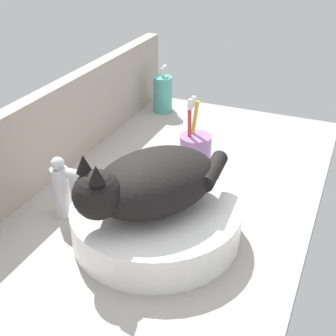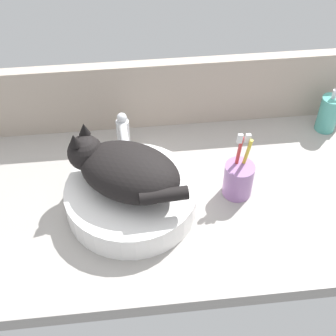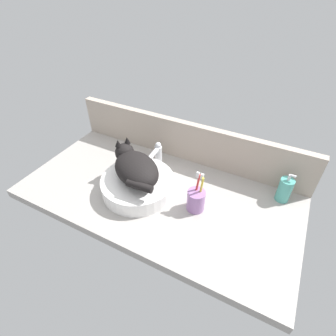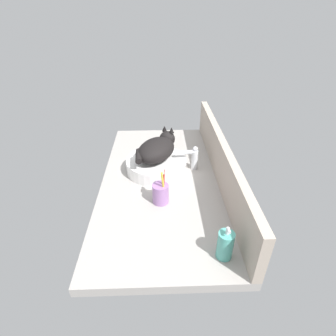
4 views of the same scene
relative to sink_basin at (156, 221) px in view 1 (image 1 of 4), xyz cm
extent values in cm
cube|color=#9E9993|center=(8.49, 3.28, -5.49)|extent=(124.38, 62.90, 4.00)
cube|color=#AD9E8E|center=(8.49, 32.93, 6.96)|extent=(124.38, 3.60, 20.91)
cylinder|color=white|center=(0.00, 0.00, 0.00)|extent=(32.67, 32.67, 6.99)
ellipsoid|color=black|center=(0.00, 0.00, 8.99)|extent=(30.19, 27.46, 11.00)
sphere|color=black|center=(-10.18, 6.12, 10.49)|extent=(8.80, 8.80, 8.80)
cone|color=black|center=(-12.17, 4.75, 15.89)|extent=(2.80, 2.80, 3.20)
cone|color=black|center=(-9.90, 8.52, 15.89)|extent=(2.80, 2.80, 3.20)
cylinder|color=black|center=(7.13, -8.76, 9.49)|extent=(11.17, 3.84, 3.20)
cylinder|color=silver|center=(-1.02, 20.84, 2.01)|extent=(3.60, 3.60, 11.00)
cylinder|color=silver|center=(-0.77, 15.84, 6.91)|extent=(2.68, 10.10, 2.20)
sphere|color=silver|center=(-1.02, 20.84, 8.71)|extent=(2.80, 2.80, 2.80)
cylinder|color=teal|center=(58.96, 24.40, 2.08)|extent=(5.86, 5.86, 11.15)
cylinder|color=silver|center=(58.96, 24.40, 9.05)|extent=(1.20, 1.20, 2.80)
cylinder|color=silver|center=(60.16, 24.40, 10.45)|extent=(2.20, 1.00, 1.00)
cylinder|color=#996BA8|center=(27.26, 1.93, 1.18)|extent=(7.55, 7.55, 9.36)
cylinder|color=yellow|center=(28.44, 3.09, 5.41)|extent=(2.50, 2.52, 17.02)
cube|color=white|center=(28.44, 3.09, 13.91)|extent=(1.43, 1.03, 2.57)
cylinder|color=#D13838|center=(26.59, 2.97, 5.41)|extent=(2.26, 1.79, 17.04)
cube|color=white|center=(26.59, 2.97, 13.91)|extent=(1.39, 0.93, 2.53)
camera|label=1|loc=(-66.97, -31.14, 53.47)|focal=50.00mm
camera|label=2|loc=(0.38, -77.91, 86.74)|focal=50.00mm
camera|label=3|loc=(52.03, -70.74, 80.09)|focal=28.00mm
camera|label=4|loc=(121.96, 2.00, 74.23)|focal=28.00mm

